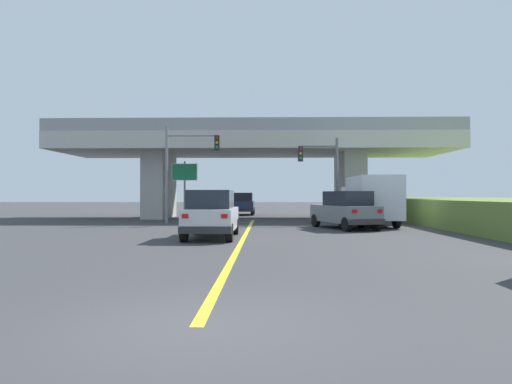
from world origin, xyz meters
name	(u,v)px	position (x,y,z in m)	size (l,w,h in m)	color
ground	(254,218)	(0.00, 29.81, 0.00)	(160.00, 160.00, 0.00)	#353538
overpass_bridge	(254,154)	(0.00, 29.81, 5.07)	(29.98, 8.65, 7.22)	#B7B5AD
lane_divider_stripe	(244,237)	(0.00, 13.41, 0.00)	(0.20, 26.83, 0.01)	yellow
suv_lead	(212,214)	(-1.35, 13.03, 1.01)	(2.02, 4.64, 2.02)	silver
suv_crossing	(345,210)	(5.20, 18.46, 1.01)	(3.32, 5.17, 2.02)	slate
box_truck	(370,200)	(7.15, 21.24, 1.55)	(2.33, 7.14, 2.90)	silver
sedan_oncoming	(243,204)	(-1.15, 35.75, 1.01)	(2.00, 4.58, 2.02)	navy
traffic_signal_nearside	(324,169)	(4.60, 22.87, 3.48)	(2.56, 0.36, 5.43)	#56595E
traffic_signal_farside	(184,161)	(-4.34, 22.98, 4.00)	(3.49, 0.36, 6.19)	slate
highway_sign	(185,177)	(-5.03, 27.14, 3.17)	(1.88, 0.17, 4.28)	slate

